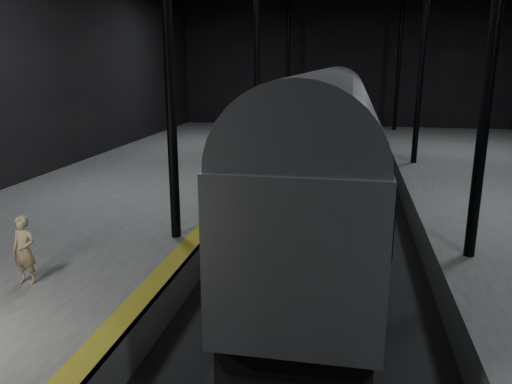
# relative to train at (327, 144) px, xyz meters

# --- Properties ---
(ground) EXTENTS (44.00, 44.00, 0.00)m
(ground) POSITION_rel_train_xyz_m (0.00, -0.56, -2.96)
(ground) COLOR black
(ground) RESTS_ON ground
(platform_left) EXTENTS (9.00, 43.80, 1.00)m
(platform_left) POSITION_rel_train_xyz_m (-7.50, -0.56, -2.46)
(platform_left) COLOR #4D4E4B
(platform_left) RESTS_ON ground
(tactile_strip) EXTENTS (0.50, 43.80, 0.01)m
(tactile_strip) POSITION_rel_train_xyz_m (-3.25, -0.56, -1.96)
(tactile_strip) COLOR olive
(tactile_strip) RESTS_ON platform_left
(track) EXTENTS (2.40, 43.00, 0.24)m
(track) POSITION_rel_train_xyz_m (0.00, -0.56, -2.89)
(track) COLOR #3F3328
(track) RESTS_ON ground
(train) EXTENTS (2.97, 19.86, 5.31)m
(train) POSITION_rel_train_xyz_m (0.00, 0.00, 0.00)
(train) COLOR #989A9F
(train) RESTS_ON ground
(woman) EXTENTS (0.58, 0.41, 1.51)m
(woman) POSITION_rel_train_xyz_m (-5.94, -8.02, -1.21)
(woman) COLOR tan
(woman) RESTS_ON platform_left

